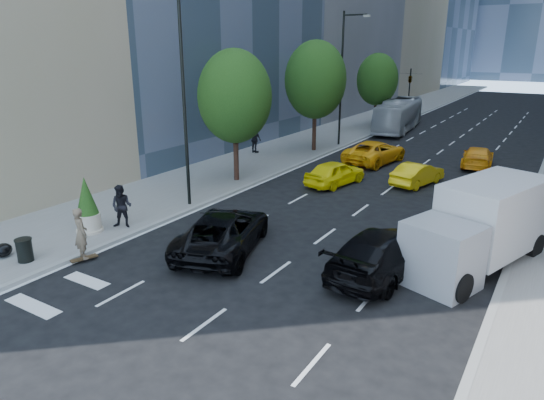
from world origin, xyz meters
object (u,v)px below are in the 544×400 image
Objects in this scene: skateboarder at (81,237)px; city_bus at (399,115)px; planter_shrub at (87,206)px; black_sedan_lincoln at (223,231)px; black_sedan_mercedes at (382,252)px; box_truck at (480,226)px; trash_can at (25,250)px.

skateboarder is 0.19× the size of city_bus.
city_bus is 4.37× the size of planter_shrub.
black_sedan_mercedes reaches higher than black_sedan_lincoln.
city_bus is at bearing 132.06° from box_truck.
planter_shrub reaches higher than black_sedan_mercedes.
trash_can is at bearing 23.66° from black_sedan_lincoln.
city_bus is at bearing -67.88° from black_sedan_mercedes.
trash_can is at bearing 33.99° from black_sedan_mercedes.
box_truck is at bearing -133.68° from black_sedan_mercedes.
skateboarder reaches higher than trash_can.
trash_can is (-5.36, -4.91, -0.23)m from black_sedan_lincoln.
black_sedan_mercedes is 2.31× the size of planter_shrub.
skateboarder is at bearing -43.09° from planter_shrub.
planter_shrub is (-5.84, -1.70, 0.50)m from black_sedan_lincoln.
black_sedan_lincoln is 31.25m from city_bus.
black_sedan_lincoln is at bearing -138.28° from box_truck.
black_sedan_lincoln is 6.12m from black_sedan_mercedes.
planter_shrub is (-11.83, -3.00, 0.49)m from black_sedan_mercedes.
black_sedan_mercedes is at bearing 14.21° from planter_shrub.
skateboarder is 10.95m from black_sedan_mercedes.
planter_shrub is at bearing -140.86° from box_truck.
box_truck reaches higher than black_sedan_lincoln.
box_truck is 15.53m from planter_shrub.
trash_can is (-11.35, -6.21, -0.24)m from black_sedan_mercedes.
box_truck reaches higher than trash_can.
skateboarder is 0.35× the size of black_sedan_mercedes.
box_truck is (11.74, -27.42, 0.10)m from city_bus.
planter_shrub is at bearing -100.78° from city_bus.
black_sedan_mercedes is 3.71m from box_truck.
skateboarder is 0.29× the size of box_truck.
city_bus reaches higher than skateboarder.
black_sedan_mercedes is (9.80, 4.89, -0.18)m from skateboarder.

